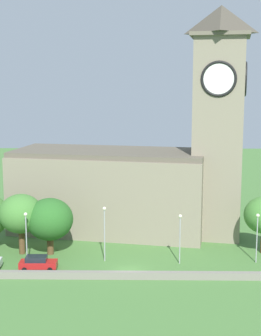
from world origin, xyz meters
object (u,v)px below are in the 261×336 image
Objects in this scene: church at (137,173)px; streetlamp_east_mid at (180,230)px; car_red at (38,263)px; streetlamp_east_end at (257,230)px; streetlamp_west_mid at (26,229)px; tree_riverside_west at (21,214)px; tree_by_tower at (50,219)px; streetlamp_central at (104,225)px.

church is 15.65m from streetlamp_east_mid.
streetlamp_east_end is (26.83, 2.86, 3.41)m from car_red.
car_red is at bearing -126.18° from church.
church is 20.60m from streetlamp_east_end.
streetlamp_west_mid is at bearing -133.75° from church.
car_red is at bearing -49.11° from streetlamp_west_mid.
streetlamp_east_mid is 9.62m from streetlamp_east_end.
streetlamp_east_end is 30.19m from tree_riverside_west.
car_red is 17.70m from streetlamp_east_mid.
streetlamp_west_mid is 0.82× the size of tree_riverside_west.
tree_by_tower is (-26.28, 2.75, 0.43)m from streetlamp_east_end.
tree_riverside_west is at bearing -145.13° from church.
streetlamp_east_end is at bearing -5.98° from tree_by_tower.
church reaches higher than streetlamp_central.
streetlamp_central is at bearing 6.49° from streetlamp_west_mid.
streetlamp_central reaches higher than streetlamp_east_mid.
streetlamp_west_mid is at bearing 130.89° from car_red.
tree_riverside_west reaches higher than streetlamp_east_mid.
church reaches higher than car_red.
tree_riverside_west reaches higher than streetlamp_central.
streetlamp_west_mid is 4.12m from tree_riverside_west.
tree_by_tower is at bearing 168.76° from streetlamp_east_mid.
tree_riverside_west is (-15.10, -10.52, -3.53)m from church.
streetlamp_east_end is at bearing 3.34° from streetlamp_east_mid.
church reaches higher than streetlamp_west_mid.
streetlamp_west_mid is 4.27m from tree_by_tower.
church is 18.74m from tree_riverside_west.
car_red is at bearing -95.56° from tree_by_tower.
tree_riverside_west is (-20.43, 3.45, 1.10)m from streetlamp_east_mid.
tree_riverside_west is at bearing 174.51° from streetlamp_east_end.
streetlamp_west_mid is at bearing -178.32° from streetlamp_east_end.
streetlamp_east_end is (28.57, 0.84, -0.15)m from streetlamp_west_mid.
church reaches higher than streetlamp_east_mid.
streetlamp_west_mid is at bearing -68.53° from tree_riverside_west.
streetlamp_west_mid reaches higher than streetlamp_east_end.
streetlamp_west_mid is at bearing -173.51° from streetlamp_central.
car_red is (-11.89, -16.26, -8.06)m from church.
tree_riverside_west is at bearing 177.99° from tree_by_tower.
streetlamp_west_mid is 0.88× the size of tree_by_tower.
streetlamp_central is 9.42m from streetlamp_east_mid.
car_red is 6.82m from tree_by_tower.
tree_by_tower reaches higher than car_red.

